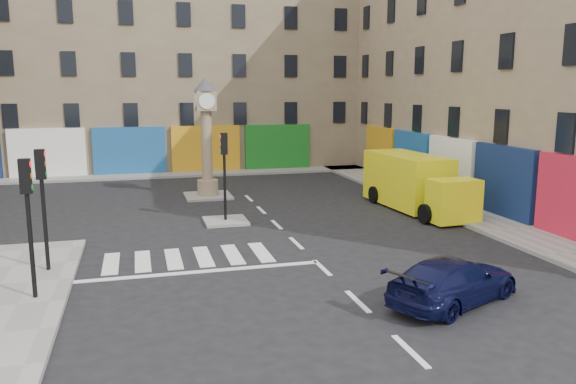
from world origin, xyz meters
name	(u,v)px	position (x,y,z in m)	size (l,w,h in m)	color
ground	(333,278)	(0.00, 0.00, 0.00)	(120.00, 120.00, 0.00)	black
sidewalk_right	(428,199)	(8.70, 10.00, 0.07)	(2.60, 30.00, 0.15)	gray
sidewalk_far	(162,175)	(-4.00, 22.20, 0.07)	(32.00, 2.40, 0.15)	gray
island_near	(226,221)	(-2.00, 8.00, 0.06)	(1.80, 1.80, 0.12)	gray
island_far	(208,196)	(-2.00, 14.00, 0.06)	(2.40, 2.40, 0.12)	gray
building_right	(545,42)	(15.00, 10.00, 8.00)	(10.00, 30.00, 16.00)	#9C8466
building_far	(154,49)	(-4.00, 28.00, 8.50)	(32.00, 10.00, 17.00)	#847258
traffic_light_left_near	(28,206)	(-8.30, 0.20, 2.62)	(0.28, 0.22, 3.70)	black
traffic_light_left_far	(42,190)	(-8.30, 2.60, 2.62)	(0.28, 0.22, 3.70)	black
traffic_light_island	(224,162)	(-2.00, 8.00, 2.59)	(0.28, 0.22, 3.70)	black
clock_pillar	(206,130)	(-2.00, 14.00, 3.55)	(1.20, 1.20, 6.10)	#9C8466
navy_sedan	(454,281)	(2.41, -2.72, 0.61)	(1.72, 4.24, 1.23)	black
yellow_van	(415,183)	(7.00, 8.29, 1.27)	(2.71, 7.11, 2.55)	yellow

